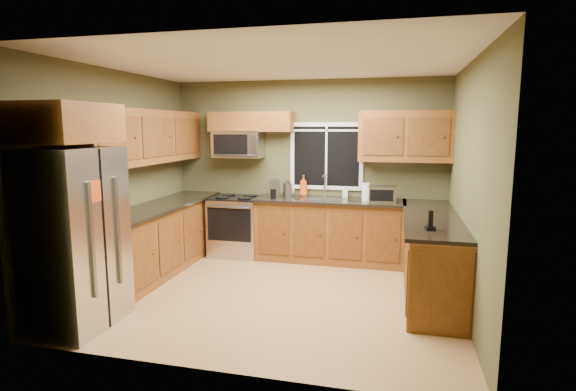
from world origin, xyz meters
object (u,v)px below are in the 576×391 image
at_px(refrigerator, 73,238).
at_px(microwave, 238,144).
at_px(coffee_maker, 274,189).
at_px(cordless_phone, 430,224).
at_px(range, 237,225).
at_px(soap_bottle_c, 290,190).
at_px(soap_bottle_b, 345,192).
at_px(kettle, 288,189).
at_px(paper_towel_roll, 366,192).
at_px(soap_bottle_a, 303,186).
at_px(toaster_oven, 382,194).

distance_m(refrigerator, microwave, 3.10).
relative_size(coffee_maker, cordless_phone, 1.34).
bearing_deg(range, soap_bottle_c, 16.07).
bearing_deg(microwave, cordless_phone, -34.12).
distance_m(soap_bottle_b, soap_bottle_c, 0.86).
height_order(range, kettle, kettle).
relative_size(refrigerator, range, 1.92).
bearing_deg(coffee_maker, kettle, 29.78).
height_order(refrigerator, paper_towel_roll, refrigerator).
xyz_separation_m(range, soap_bottle_a, (1.02, 0.21, 0.63)).
distance_m(range, microwave, 1.27).
height_order(toaster_oven, coffee_maker, coffee_maker).
height_order(paper_towel_roll, soap_bottle_c, paper_towel_roll).
bearing_deg(microwave, kettle, -6.90).
bearing_deg(coffee_maker, cordless_phone, -38.09).
height_order(range, cordless_phone, cordless_phone).
xyz_separation_m(range, toaster_oven, (2.21, -0.08, 0.59)).
bearing_deg(paper_towel_roll, toaster_oven, -17.30).
xyz_separation_m(range, soap_bottle_b, (1.66, 0.23, 0.56)).
relative_size(microwave, coffee_maker, 2.77).
distance_m(toaster_oven, coffee_maker, 1.58).
xyz_separation_m(microwave, kettle, (0.81, -0.10, -0.67)).
distance_m(toaster_oven, paper_towel_roll, 0.24).
height_order(soap_bottle_a, soap_bottle_c, soap_bottle_a).
xyz_separation_m(soap_bottle_c, cordless_phone, (1.96, -1.96, -0.03)).
relative_size(microwave, kettle, 2.85).
bearing_deg(soap_bottle_a, kettle, -139.57).
xyz_separation_m(range, paper_towel_roll, (1.98, -0.01, 0.60)).
xyz_separation_m(soap_bottle_a, cordless_phone, (1.74, -1.95, -0.10)).
relative_size(toaster_oven, soap_bottle_a, 1.22).
bearing_deg(soap_bottle_c, soap_bottle_a, -4.32).
distance_m(soap_bottle_b, cordless_phone, 2.25).
height_order(microwave, kettle, microwave).
relative_size(refrigerator, microwave, 2.37).
bearing_deg(paper_towel_roll, coffee_maker, -177.57).
bearing_deg(coffee_maker, range, 174.12).
relative_size(refrigerator, toaster_oven, 4.58).
height_order(toaster_oven, soap_bottle_b, toaster_oven).
height_order(range, soap_bottle_a, soap_bottle_a).
bearing_deg(soap_bottle_c, coffee_maker, -119.76).
relative_size(microwave, soap_bottle_c, 4.16).
xyz_separation_m(coffee_maker, soap_bottle_b, (1.02, 0.30, -0.04)).
relative_size(paper_towel_roll, soap_bottle_c, 1.53).
bearing_deg(paper_towel_roll, microwave, 175.84).
relative_size(coffee_maker, kettle, 1.03).
height_order(kettle, cordless_phone, kettle).
distance_m(coffee_maker, soap_bottle_c, 0.34).
bearing_deg(coffee_maker, toaster_oven, -0.55).
distance_m(refrigerator, paper_towel_roll, 3.84).
bearing_deg(paper_towel_roll, kettle, 177.75).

